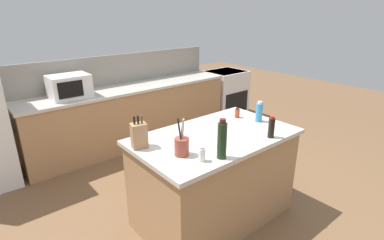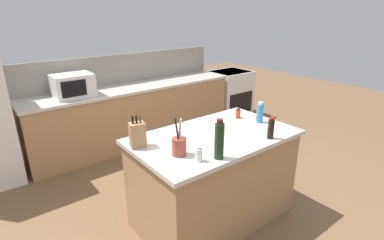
% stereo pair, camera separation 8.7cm
% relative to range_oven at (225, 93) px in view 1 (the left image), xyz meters
% --- Properties ---
extents(ground_plane, '(14.00, 14.00, 0.00)m').
position_rel_range_oven_xyz_m(ground_plane, '(-2.40, -2.20, -0.47)').
color(ground_plane, brown).
extents(back_counter_run, '(3.35, 0.66, 0.94)m').
position_rel_range_oven_xyz_m(back_counter_run, '(-2.10, 0.00, 0.00)').
color(back_counter_run, '#A87C54').
rests_on(back_counter_run, ground_plane).
extents(wall_backsplash, '(3.31, 0.03, 0.46)m').
position_rel_range_oven_xyz_m(wall_backsplash, '(-2.10, 0.32, 0.70)').
color(wall_backsplash, gray).
rests_on(wall_backsplash, back_counter_run).
extents(kitchen_island, '(1.58, 0.94, 0.94)m').
position_rel_range_oven_xyz_m(kitchen_island, '(-2.40, -2.20, 0.00)').
color(kitchen_island, '#A87C54').
rests_on(kitchen_island, ground_plane).
extents(range_oven, '(0.76, 0.65, 0.92)m').
position_rel_range_oven_xyz_m(range_oven, '(0.00, 0.00, 0.00)').
color(range_oven, white).
rests_on(range_oven, ground_plane).
extents(microwave, '(0.51, 0.39, 0.30)m').
position_rel_range_oven_xyz_m(microwave, '(-3.01, 0.00, 0.63)').
color(microwave, white).
rests_on(microwave, back_counter_run).
extents(knife_block, '(0.15, 0.13, 0.29)m').
position_rel_range_oven_xyz_m(knife_block, '(-3.09, -1.98, 0.59)').
color(knife_block, '#A87C54').
rests_on(knife_block, kitchen_island).
extents(utensil_crock, '(0.12, 0.12, 0.32)m').
position_rel_range_oven_xyz_m(utensil_crock, '(-2.90, -2.33, 0.56)').
color(utensil_crock, brown).
rests_on(utensil_crock, kitchen_island).
extents(dish_soap_bottle, '(0.07, 0.07, 0.22)m').
position_rel_range_oven_xyz_m(dish_soap_bottle, '(-1.79, -2.23, 0.58)').
color(dish_soap_bottle, '#3384BC').
rests_on(dish_soap_bottle, kitchen_island).
extents(wine_bottle, '(0.08, 0.08, 0.33)m').
position_rel_range_oven_xyz_m(wine_bottle, '(-2.68, -2.57, 0.63)').
color(wine_bottle, black).
rests_on(wine_bottle, kitchen_island).
extents(soy_sauce_bottle, '(0.06, 0.06, 0.21)m').
position_rel_range_oven_xyz_m(soy_sauce_bottle, '(-2.04, -2.57, 0.57)').
color(soy_sauce_bottle, black).
rests_on(soy_sauce_bottle, kitchen_island).
extents(salt_shaker, '(0.06, 0.06, 0.12)m').
position_rel_range_oven_xyz_m(salt_shaker, '(-2.84, -2.51, 0.53)').
color(salt_shaker, silver).
rests_on(salt_shaker, kitchen_island).
extents(spice_jar_paprika, '(0.05, 0.05, 0.11)m').
position_rel_range_oven_xyz_m(spice_jar_paprika, '(-1.88, -2.00, 0.52)').
color(spice_jar_paprika, '#B73D1E').
rests_on(spice_jar_paprika, kitchen_island).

